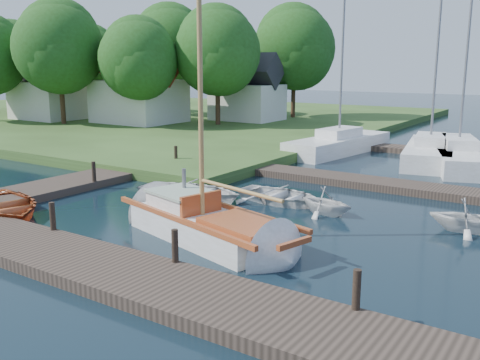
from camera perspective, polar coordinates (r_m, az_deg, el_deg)
The scene contains 29 objects.
ground at distance 17.62m, azimuth -0.00°, elevation -3.82°, with size 160.00×160.00×0.00m, color black.
near_dock at distance 13.27m, azimuth -14.73°, elevation -9.04°, with size 18.00×2.20×0.30m, color #2E251E.
left_dock at distance 24.17m, azimuth -13.25°, elevation 0.64°, with size 2.20×18.00×0.30m, color #2E251E.
far_dock at distance 22.38m, azimuth 13.63°, elevation -0.30°, with size 14.00×1.60×0.30m, color #2E251E.
shore at distance 52.18m, azimuth -12.32°, elevation 6.88°, with size 50.00×40.00×0.50m, color #2F491D.
mooring_post_1 at distance 15.93m, azimuth -19.36°, elevation -3.66°, with size 0.16×0.16×0.80m, color black.
mooring_post_2 at distance 12.75m, azimuth -6.95°, elevation -6.97°, with size 0.16×0.16×0.80m, color black.
mooring_post_3 at distance 10.56m, azimuth 12.33°, elevation -11.35°, with size 0.16×0.16×0.80m, color black.
mooring_post_4 at distance 22.02m, azimuth -15.33°, elevation 0.88°, with size 0.16×0.16×0.80m, color black.
mooring_post_5 at distance 25.51m, azimuth -6.86°, elevation 2.74°, with size 0.16×0.16×0.80m, color black.
sailboat at distance 15.15m, azimuth -3.18°, elevation -5.17°, with size 7.41×3.77×9.83m.
dinghy at distance 19.30m, azimuth -23.96°, elevation -2.16°, with size 2.95×4.13×0.86m, color #993B1A.
tender_a at distance 19.62m, azimuth -5.35°, elevation -0.96°, with size 2.83×3.96×0.82m, color beige.
tender_b at distance 17.90m, azimuth 9.16°, elevation -2.03°, with size 1.67×1.94×1.02m, color beige.
tender_c at distance 19.24m, azimuth 4.37°, elevation -1.39°, with size 2.42×3.39×0.70m, color beige.
tender_d at distance 17.19m, azimuth 23.09°, elevation -3.32°, with size 1.82×2.11×1.11m, color beige.
marina_boat_0 at distance 30.49m, azimuth 10.50°, elevation 3.92°, with size 3.26×8.19×10.50m.
marina_boat_1 at distance 28.86m, azimuth 19.59°, elevation 2.94°, with size 3.67×7.79×9.58m.
marina_boat_2 at distance 28.45m, azimuth 22.25°, elevation 2.63°, with size 4.90×8.78×11.34m.
house_a at distance 42.11m, azimuth -10.74°, elevation 9.43°, with size 6.30×5.00×6.29m.
house_b at distance 46.82m, azimuth -19.58°, elevation 8.98°, with size 5.77×4.50×5.79m.
house_c at distance 43.07m, azimuth 0.79°, elevation 9.19°, with size 5.25×4.00×5.28m.
tree_1 at distance 42.43m, azimuth -18.73°, elevation 13.26°, with size 6.70×6.70×9.20m.
tree_2 at distance 39.28m, azimuth -10.76°, elevation 12.59°, with size 5.83×5.75×7.82m.
tree_3 at distance 39.76m, azimuth -2.39°, elevation 13.58°, with size 6.41×6.38×8.74m.
tree_4 at distance 47.90m, azimuth -7.46°, elevation 13.94°, with size 7.01×7.01×9.66m.
tree_5 at distance 52.14m, azimuth -15.73°, elevation 12.40°, with size 6.00×5.94×8.10m.
tree_6 at distance 54.50m, azimuth -23.22°, elevation 12.09°, with size 6.24×6.20×8.46m.
tree_7 at distance 45.50m, azimuth 5.84°, elevation 13.86°, with size 6.83×6.83×9.38m.
Camera 1 is at (9.41, -14.08, 4.88)m, focal length 40.00 mm.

